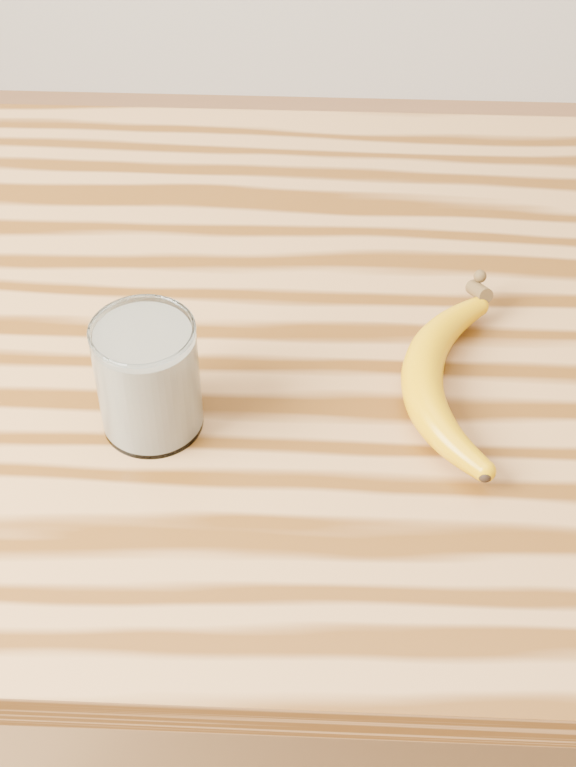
{
  "coord_description": "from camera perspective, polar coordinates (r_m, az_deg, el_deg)",
  "views": [
    {
      "loc": [
        0.03,
        -0.77,
        1.59
      ],
      "look_at": [
        0.0,
        -0.11,
        0.93
      ],
      "focal_mm": 50.0,
      "sensor_mm": 36.0,
      "label": 1
    }
  ],
  "objects": [
    {
      "name": "smoothie_glass",
      "position": [
        0.91,
        -7.49,
        0.29
      ],
      "size": [
        0.09,
        0.09,
        0.11
      ],
      "color": "white",
      "rests_on": "table"
    },
    {
      "name": "banana",
      "position": [
        0.96,
        7.09,
        0.3
      ],
      "size": [
        0.13,
        0.32,
        0.04
      ],
      "primitive_type": null,
      "rotation": [
        0.0,
        0.0,
        -0.06
      ],
      "color": "#C58700",
      "rests_on": "table"
    },
    {
      "name": "table",
      "position": [
        1.12,
        0.13,
        -1.93
      ],
      "size": [
        1.2,
        0.8,
        0.9
      ],
      "color": "#9B693A",
      "rests_on": "ground"
    }
  ]
}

